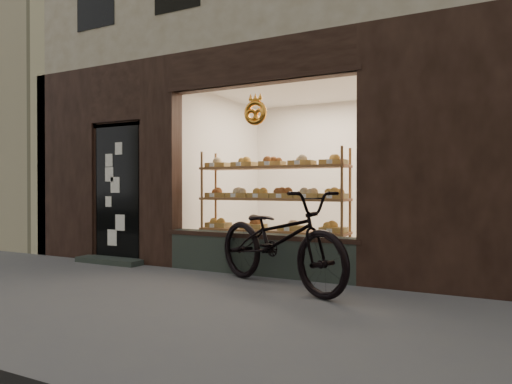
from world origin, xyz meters
The scene contains 4 objects.
ground centered at (0.00, 0.00, 0.00)m, with size 90.00×90.00×0.00m, color #4D4D52.
neighbor_left centered at (-9.60, 5.50, 4.50)m, with size 12.00×7.00×9.00m, color beige.
display_shelf centered at (0.45, 2.55, 0.89)m, with size 2.20×0.45×1.70m.
bicycle centered at (1.01, 1.52, 0.57)m, with size 0.75×2.15×1.13m, color black.
Camera 1 is at (3.19, -3.33, 1.17)m, focal length 32.00 mm.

